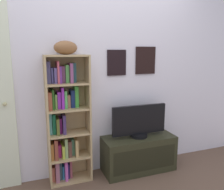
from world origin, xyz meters
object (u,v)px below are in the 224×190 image
at_px(bookshelf, 65,121).
at_px(tv_stand, 138,153).
at_px(television, 139,121).
at_px(football, 66,48).

relative_size(bookshelf, tv_stand, 1.61).
distance_m(tv_stand, television, 0.43).
relative_size(tv_stand, television, 1.29).
bearing_deg(tv_stand, television, 90.00).
bearing_deg(tv_stand, bookshelf, 173.79).
height_order(bookshelf, television, bookshelf).
bearing_deg(football, bookshelf, 143.08).
height_order(bookshelf, tv_stand, bookshelf).
distance_m(bookshelf, tv_stand, 1.05).
height_order(tv_stand, television, television).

